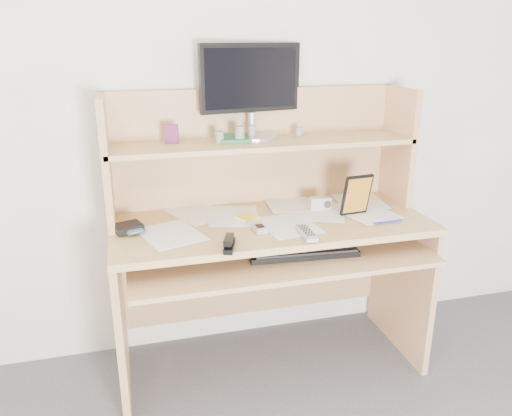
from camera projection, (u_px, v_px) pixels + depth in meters
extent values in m
cube|color=white|center=(253.00, 98.00, 2.35)|extent=(3.60, 0.04, 2.50)
cube|color=tan|center=(271.00, 224.00, 2.22)|extent=(1.40, 0.60, 0.03)
cube|color=tan|center=(120.00, 318.00, 2.18)|extent=(0.03, 0.56, 0.72)
cube|color=tan|center=(401.00, 281.00, 2.51)|extent=(0.03, 0.56, 0.72)
cube|color=tan|center=(255.00, 276.00, 2.61)|extent=(1.34, 0.02, 0.41)
cube|color=tan|center=(279.00, 254.00, 2.14)|extent=(1.28, 0.55, 0.02)
cube|color=tan|center=(255.00, 147.00, 2.39)|extent=(1.40, 0.02, 0.55)
cube|color=tan|center=(106.00, 162.00, 2.10)|extent=(0.03, 0.30, 0.55)
cube|color=tan|center=(398.00, 145.00, 2.43)|extent=(0.03, 0.30, 0.55)
cube|color=tan|center=(263.00, 143.00, 2.25)|extent=(1.38, 0.30, 0.02)
cube|color=white|center=(271.00, 220.00, 2.22)|extent=(1.32, 0.54, 0.01)
cube|color=black|center=(302.00, 251.00, 2.12)|extent=(0.48, 0.20, 0.02)
cube|color=black|center=(302.00, 247.00, 2.12)|extent=(0.44, 0.19, 0.01)
cube|color=#AAAAA5|center=(306.00, 233.00, 2.04)|extent=(0.06, 0.17, 0.02)
cube|color=silver|center=(259.00, 227.00, 2.09)|extent=(0.06, 0.10, 0.02)
cube|color=black|center=(229.00, 242.00, 1.91)|extent=(0.07, 0.14, 0.04)
cube|color=black|center=(128.00, 227.00, 2.08)|extent=(0.14, 0.12, 0.03)
cube|color=yellow|center=(247.00, 217.00, 2.24)|extent=(0.11, 0.11, 0.01)
cube|color=silver|center=(320.00, 203.00, 2.33)|extent=(0.10, 0.05, 0.06)
cube|color=black|center=(357.00, 195.00, 2.24)|extent=(0.14, 0.03, 0.19)
cylinder|color=#1A18B5|center=(388.00, 222.00, 2.17)|extent=(0.14, 0.01, 0.01)
cube|color=maroon|center=(171.00, 134.00, 2.17)|extent=(0.06, 0.03, 0.08)
cube|color=#348443|center=(234.00, 139.00, 2.25)|extent=(0.15, 0.19, 0.02)
cylinder|color=black|center=(220.00, 137.00, 2.19)|extent=(0.04, 0.04, 0.05)
cylinder|color=white|center=(240.00, 134.00, 2.20)|extent=(0.05, 0.05, 0.07)
cylinder|color=black|center=(299.00, 132.00, 2.33)|extent=(0.05, 0.05, 0.04)
cylinder|color=silver|center=(252.00, 132.00, 2.27)|extent=(0.05, 0.05, 0.06)
cylinder|color=#B4B4B9|center=(252.00, 136.00, 2.31)|extent=(0.24, 0.24, 0.02)
cylinder|color=#B4B4B9|center=(252.00, 123.00, 2.30)|extent=(0.04, 0.04, 0.10)
cube|color=black|center=(251.00, 78.00, 2.25)|extent=(0.48, 0.11, 0.30)
cube|color=black|center=(252.00, 78.00, 2.23)|extent=(0.44, 0.08, 0.26)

